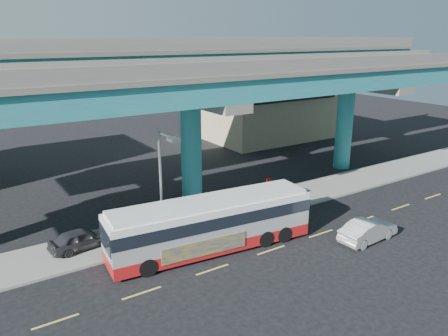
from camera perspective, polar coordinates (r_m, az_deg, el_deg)
ground at (r=25.99m, az=5.76°, el=-10.37°), size 120.00×120.00×0.00m
sidewalk at (r=30.00m, az=-0.86°, el=-6.25°), size 70.00×4.00×0.15m
lane_markings at (r=25.78m, az=6.19°, el=-10.61°), size 58.00×0.12×0.01m
viaduct at (r=30.80m, az=-4.61°, el=11.77°), size 52.00×12.40×11.70m
building_beige at (r=52.96m, az=5.49°, el=7.77°), size 14.00×10.23×7.00m
transit_bus at (r=25.03m, az=-1.65°, el=-7.12°), size 12.18×3.79×3.08m
sedan at (r=27.86m, az=18.31°, el=-7.72°), size 1.79×4.20×1.34m
parked_car at (r=26.54m, az=-18.26°, el=-8.79°), size 2.29×3.87×1.20m
street_lamp at (r=24.58m, az=-7.82°, el=-0.44°), size 0.50×2.26×6.76m
stop_sign at (r=30.16m, az=5.84°, el=-2.49°), size 0.71×0.23×2.44m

